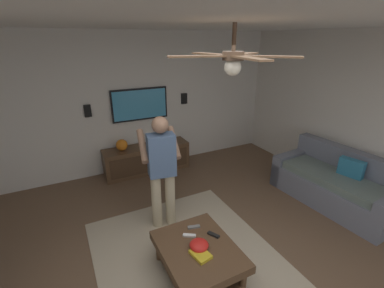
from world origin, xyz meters
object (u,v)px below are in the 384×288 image
object	(u,v)px
book	(201,254)
remote_black	(213,235)
vase_round	(122,145)
ceiling_fan	(233,59)
bowl	(199,245)
wall_speaker_right	(88,111)
media_console	(147,159)
wall_speaker_left	(184,99)
couch	(335,185)
remote_white	(189,235)
remote_grey	(194,227)
coffee_table	(198,255)
tv	(140,104)
person_standing	(162,167)

from	to	relation	value
book	remote_black	bearing A→B (deg)	-64.68
vase_round	ceiling_fan	distance (m)	3.25
vase_round	ceiling_fan	size ratio (longest dim) A/B	0.18
bowl	wall_speaker_right	size ratio (longest dim) A/B	0.96
media_console	vase_round	world-z (taller)	vase_round
wall_speaker_left	ceiling_fan	bearing A→B (deg)	163.26
couch	wall_speaker_right	size ratio (longest dim) A/B	8.88
remote_black	remote_white	bearing A→B (deg)	-142.39
couch	vase_round	world-z (taller)	couch
media_console	couch	bearing A→B (deg)	44.24
remote_black	remote_grey	size ratio (longest dim) A/B	1.00
coffee_table	remote_white	xyz separation A→B (m)	(0.20, 0.01, 0.12)
tv	remote_grey	distance (m)	2.87
vase_round	media_console	bearing A→B (deg)	-90.24
bowl	person_standing	bearing A→B (deg)	0.30
remote_black	remote_grey	bearing A→B (deg)	-176.36
remote_grey	vase_round	world-z (taller)	vase_round
wall_speaker_left	coffee_table	bearing A→B (deg)	157.19
tv	ceiling_fan	world-z (taller)	ceiling_fan
tv	person_standing	distance (m)	2.04
person_standing	wall_speaker_right	xyz separation A→B (m)	(1.98, 0.66, 0.40)
person_standing	remote_grey	world-z (taller)	person_standing
couch	media_console	xyz separation A→B (m)	(2.47, 2.41, -0.04)
remote_black	ceiling_fan	distance (m)	1.97
tv	remote_white	bearing A→B (deg)	-6.42
couch	wall_speaker_left	size ratio (longest dim) A/B	8.88
person_standing	vase_round	distance (m)	1.76
tv	wall_speaker_left	distance (m)	0.97
vase_round	ceiling_fan	xyz separation A→B (m)	(-2.71, -0.55, 1.72)
remote_black	book	bearing A→B (deg)	-82.32
remote_white	wall_speaker_left	world-z (taller)	wall_speaker_left
wall_speaker_right	couch	bearing A→B (deg)	-128.89
tv	wall_speaker_right	world-z (taller)	tv
media_console	person_standing	size ratio (longest dim) A/B	1.04
book	wall_speaker_left	size ratio (longest dim) A/B	1.00
couch	wall_speaker_right	world-z (taller)	wall_speaker_right
bowl	ceiling_fan	world-z (taller)	ceiling_fan
ceiling_fan	wall_speaker_left	bearing A→B (deg)	-16.74
tv	vase_round	world-z (taller)	tv
media_console	remote_grey	bearing A→B (deg)	-4.63
book	ceiling_fan	xyz separation A→B (m)	(0.19, -0.42, 1.96)
person_standing	ceiling_fan	bearing A→B (deg)	-149.01
person_standing	wall_speaker_left	distance (m)	2.40
tv	bowl	distance (m)	3.18
wall_speaker_right	remote_grey	bearing A→B (deg)	-164.11
person_standing	bowl	bearing A→B (deg)	-170.51
media_console	remote_grey	xyz separation A→B (m)	(-2.46, 0.20, 0.14)
couch	book	xyz separation A→B (m)	(-0.42, 2.75, 0.10)
remote_white	remote_grey	size ratio (longest dim) A/B	1.00
coffee_table	tv	xyz separation A→B (m)	(3.02, -0.31, 1.05)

